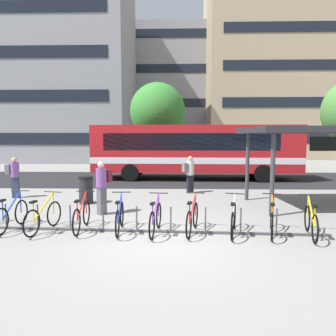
{
  "coord_description": "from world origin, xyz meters",
  "views": [
    {
      "loc": [
        0.35,
        -7.16,
        2.51
      ],
      "look_at": [
        0.02,
        5.4,
        1.25
      ],
      "focal_mm": 32.9,
      "sensor_mm": 36.0,
      "label": 1
    }
  ],
  "objects_px": {
    "parked_bicycle_blue_1": "(12,215)",
    "parked_bicycle_yellow_2": "(44,217)",
    "parked_bicycle_red_6": "(192,218)",
    "city_bus": "(196,150)",
    "parked_bicycle_yellow_9": "(311,222)",
    "commuter_grey_pack_1": "(14,175)",
    "commuter_grey_pack_2": "(189,172)",
    "parked_bicycle_red_3": "(82,216)",
    "trash_bin": "(86,190)",
    "commuter_maroon_pack_0": "(102,184)",
    "parked_bicycle_silver_7": "(233,220)",
    "parked_bicycle_orange_8": "(272,220)",
    "parked_bicycle_blue_4": "(120,218)",
    "street_tree_1": "(158,111)",
    "parked_bicycle_purple_5": "(156,219)"
  },
  "relations": [
    {
      "from": "parked_bicycle_blue_1",
      "to": "parked_bicycle_yellow_2",
      "type": "bearing_deg",
      "value": -98.79
    },
    {
      "from": "parked_bicycle_red_6",
      "to": "city_bus",
      "type": "bearing_deg",
      "value": 8.61
    },
    {
      "from": "parked_bicycle_yellow_9",
      "to": "commuter_grey_pack_1",
      "type": "height_order",
      "value": "commuter_grey_pack_1"
    },
    {
      "from": "commuter_grey_pack_1",
      "to": "commuter_grey_pack_2",
      "type": "relative_size",
      "value": 1.01
    },
    {
      "from": "parked_bicycle_red_3",
      "to": "commuter_grey_pack_1",
      "type": "xyz_separation_m",
      "value": [
        -4.15,
        4.35,
        0.59
      ]
    },
    {
      "from": "parked_bicycle_red_6",
      "to": "trash_bin",
      "type": "height_order",
      "value": "trash_bin"
    },
    {
      "from": "parked_bicycle_yellow_2",
      "to": "commuter_grey_pack_2",
      "type": "relative_size",
      "value": 1.02
    },
    {
      "from": "parked_bicycle_blue_1",
      "to": "commuter_maroon_pack_0",
      "type": "xyz_separation_m",
      "value": [
        2.09,
        1.71,
        0.62
      ]
    },
    {
      "from": "parked_bicycle_yellow_9",
      "to": "commuter_grey_pack_1",
      "type": "distance_m",
      "value": 11.19
    },
    {
      "from": "parked_bicycle_silver_7",
      "to": "trash_bin",
      "type": "xyz_separation_m",
      "value": [
        -4.91,
        3.6,
        0.13
      ]
    },
    {
      "from": "parked_bicycle_orange_8",
      "to": "trash_bin",
      "type": "height_order",
      "value": "trash_bin"
    },
    {
      "from": "parked_bicycle_blue_1",
      "to": "parked_bicycle_blue_4",
      "type": "height_order",
      "value": "same"
    },
    {
      "from": "parked_bicycle_yellow_2",
      "to": "trash_bin",
      "type": "distance_m",
      "value": 3.48
    },
    {
      "from": "parked_bicycle_yellow_9",
      "to": "parked_bicycle_blue_1",
      "type": "bearing_deg",
      "value": 99.97
    },
    {
      "from": "parked_bicycle_orange_8",
      "to": "street_tree_1",
      "type": "xyz_separation_m",
      "value": [
        -3.89,
        15.95,
        4.09
      ]
    },
    {
      "from": "parked_bicycle_red_3",
      "to": "trash_bin",
      "type": "bearing_deg",
      "value": 12.25
    },
    {
      "from": "parked_bicycle_yellow_2",
      "to": "parked_bicycle_blue_4",
      "type": "relative_size",
      "value": 0.99
    },
    {
      "from": "parked_bicycle_purple_5",
      "to": "parked_bicycle_orange_8",
      "type": "xyz_separation_m",
      "value": [
        3.0,
        -0.03,
        0.0
      ]
    },
    {
      "from": "parked_bicycle_blue_4",
      "to": "parked_bicycle_red_6",
      "type": "relative_size",
      "value": 1.02
    },
    {
      "from": "parked_bicycle_red_6",
      "to": "street_tree_1",
      "type": "bearing_deg",
      "value": 19.51
    },
    {
      "from": "city_bus",
      "to": "trash_bin",
      "type": "distance_m",
      "value": 8.44
    },
    {
      "from": "city_bus",
      "to": "commuter_grey_pack_2",
      "type": "xyz_separation_m",
      "value": [
        -0.6,
        -4.62,
        -0.82
      ]
    },
    {
      "from": "parked_bicycle_yellow_9",
      "to": "parked_bicycle_red_3",
      "type": "bearing_deg",
      "value": 99.15
    },
    {
      "from": "parked_bicycle_blue_4",
      "to": "street_tree_1",
      "type": "distance_m",
      "value": 16.33
    },
    {
      "from": "city_bus",
      "to": "commuter_grey_pack_1",
      "type": "distance_m",
      "value": 9.92
    },
    {
      "from": "parked_bicycle_blue_4",
      "to": "commuter_maroon_pack_0",
      "type": "height_order",
      "value": "commuter_maroon_pack_0"
    },
    {
      "from": "parked_bicycle_red_6",
      "to": "street_tree_1",
      "type": "xyz_separation_m",
      "value": [
        -1.86,
        15.84,
        4.09
      ]
    },
    {
      "from": "parked_bicycle_blue_1",
      "to": "parked_bicycle_red_6",
      "type": "xyz_separation_m",
      "value": [
        4.92,
        -0.19,
        0.0
      ]
    },
    {
      "from": "parked_bicycle_purple_5",
      "to": "parked_bicycle_red_6",
      "type": "xyz_separation_m",
      "value": [
        0.96,
        0.08,
        0.0
      ]
    },
    {
      "from": "parked_bicycle_blue_4",
      "to": "parked_bicycle_blue_1",
      "type": "bearing_deg",
      "value": 83.07
    },
    {
      "from": "trash_bin",
      "to": "parked_bicycle_silver_7",
      "type": "bearing_deg",
      "value": -36.25
    },
    {
      "from": "parked_bicycle_blue_4",
      "to": "street_tree_1",
      "type": "bearing_deg",
      "value": -4.15
    },
    {
      "from": "parked_bicycle_blue_4",
      "to": "trash_bin",
      "type": "bearing_deg",
      "value": 25.09
    },
    {
      "from": "parked_bicycle_purple_5",
      "to": "parked_bicycle_silver_7",
      "type": "distance_m",
      "value": 2.02
    },
    {
      "from": "parked_bicycle_red_3",
      "to": "parked_bicycle_purple_5",
      "type": "bearing_deg",
      "value": -99.15
    },
    {
      "from": "parked_bicycle_purple_5",
      "to": "parked_bicycle_red_6",
      "type": "relative_size",
      "value": 1.02
    },
    {
      "from": "parked_bicycle_blue_1",
      "to": "parked_bicycle_yellow_9",
      "type": "xyz_separation_m",
      "value": [
        7.89,
        -0.47,
        0.0
      ]
    },
    {
      "from": "parked_bicycle_blue_4",
      "to": "parked_bicycle_silver_7",
      "type": "relative_size",
      "value": 1.02
    },
    {
      "from": "parked_bicycle_yellow_2",
      "to": "parked_bicycle_yellow_9",
      "type": "height_order",
      "value": "same"
    },
    {
      "from": "commuter_grey_pack_1",
      "to": "parked_bicycle_red_3",
      "type": "bearing_deg",
      "value": -55.0
    },
    {
      "from": "parked_bicycle_silver_7",
      "to": "parked_bicycle_purple_5",
      "type": "bearing_deg",
      "value": 103.19
    },
    {
      "from": "parked_bicycle_red_6",
      "to": "parked_bicycle_yellow_9",
      "type": "xyz_separation_m",
      "value": [
        2.97,
        -0.28,
        0.0
      ]
    },
    {
      "from": "trash_bin",
      "to": "street_tree_1",
      "type": "height_order",
      "value": "street_tree_1"
    },
    {
      "from": "city_bus",
      "to": "parked_bicycle_silver_7",
      "type": "xyz_separation_m",
      "value": [
        0.29,
        -10.55,
        -1.39
      ]
    },
    {
      "from": "parked_bicycle_red_3",
      "to": "parked_bicycle_silver_7",
      "type": "bearing_deg",
      "value": -95.93
    },
    {
      "from": "parked_bicycle_orange_8",
      "to": "parked_bicycle_yellow_2",
      "type": "bearing_deg",
      "value": 104.78
    },
    {
      "from": "parked_bicycle_red_3",
      "to": "parked_bicycle_orange_8",
      "type": "height_order",
      "value": "same"
    },
    {
      "from": "parked_bicycle_red_6",
      "to": "trash_bin",
      "type": "xyz_separation_m",
      "value": [
        -3.85,
        3.5,
        0.13
      ]
    },
    {
      "from": "parked_bicycle_yellow_9",
      "to": "parked_bicycle_orange_8",
      "type": "bearing_deg",
      "value": 93.37
    },
    {
      "from": "parked_bicycle_blue_1",
      "to": "commuter_grey_pack_1",
      "type": "distance_m",
      "value": 4.89
    }
  ]
}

